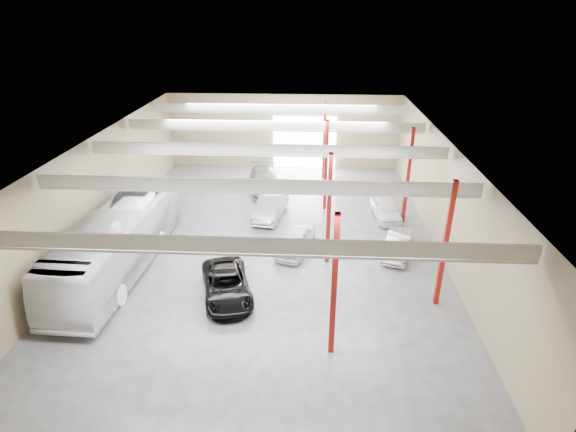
# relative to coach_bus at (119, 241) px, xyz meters

# --- Properties ---
(depot_shell) EXTENTS (22.12, 32.12, 7.06)m
(depot_shell) POSITION_rel_coach_bus_xyz_m (8.63, 3.93, 3.10)
(depot_shell) COLOR #434347
(depot_shell) RESTS_ON ground
(coach_bus) EXTENTS (3.56, 13.56, 3.75)m
(coach_bus) POSITION_rel_coach_bus_xyz_m (0.00, 0.00, 0.00)
(coach_bus) COLOR silver
(coach_bus) RESTS_ON ground
(black_sedan) EXTENTS (3.80, 5.77, 1.47)m
(black_sedan) POSITION_rel_coach_bus_xyz_m (6.78, -2.55, -1.14)
(black_sedan) COLOR black
(black_sedan) RESTS_ON ground
(car_row_a) EXTENTS (2.84, 4.61, 1.47)m
(car_row_a) POSITION_rel_coach_bus_xyz_m (10.32, 2.65, -1.14)
(car_row_a) COLOR white
(car_row_a) RESTS_ON ground
(car_row_b) EXTENTS (2.56, 5.26, 1.66)m
(car_row_b) POSITION_rel_coach_bus_xyz_m (8.23, 7.85, -1.05)
(car_row_b) COLOR #A5A4A9
(car_row_b) RESTS_ON ground
(car_row_c) EXTENTS (3.53, 6.30, 1.72)m
(car_row_c) POSITION_rel_coach_bus_xyz_m (7.27, 13.05, -1.01)
(car_row_c) COLOR slate
(car_row_c) RESTS_ON ground
(car_right_near) EXTENTS (2.62, 4.40, 1.37)m
(car_right_near) POSITION_rel_coach_bus_xyz_m (16.80, 2.58, -1.19)
(car_right_near) COLOR #AAAAAF
(car_right_near) RESTS_ON ground
(car_right_far) EXTENTS (2.18, 4.45, 1.46)m
(car_right_far) POSITION_rel_coach_bus_xyz_m (16.80, 8.01, -1.14)
(car_right_far) COLOR white
(car_right_far) RESTS_ON ground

